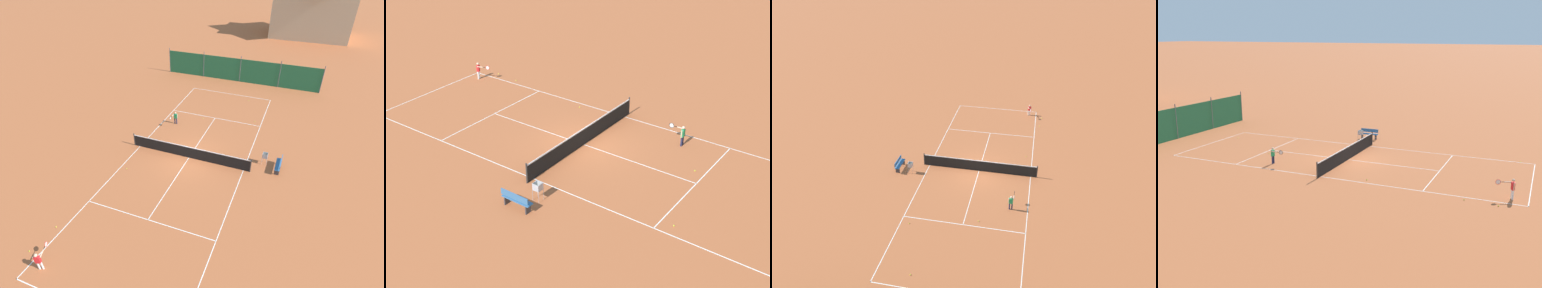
{
  "view_description": "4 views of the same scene",
  "coord_description": "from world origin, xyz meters",
  "views": [
    {
      "loc": [
        6.62,
        -16.45,
        13.31
      ],
      "look_at": [
        -0.11,
        0.91,
        0.61
      ],
      "focal_mm": 28.0,
      "sensor_mm": 36.0,
      "label": 1
    },
    {
      "loc": [
        20.06,
        14.09,
        13.58
      ],
      "look_at": [
        2.0,
        1.07,
        1.27
      ],
      "focal_mm": 50.0,
      "sensor_mm": 36.0,
      "label": 2
    },
    {
      "loc": [
        -3.78,
        24.53,
        17.08
      ],
      "look_at": [
        1.74,
        -2.45,
        0.87
      ],
      "focal_mm": 35.0,
      "sensor_mm": 36.0,
      "label": 3
    },
    {
      "loc": [
        -27.27,
        -12.3,
        8.63
      ],
      "look_at": [
        -1.21,
        -0.68,
        1.47
      ],
      "focal_mm": 42.0,
      "sensor_mm": 36.0,
      "label": 4
    }
  ],
  "objects": [
    {
      "name": "ground_plane",
      "position": [
        0.0,
        0.0,
        0.0
      ],
      "size": [
        600.0,
        600.0,
        0.0
      ],
      "primitive_type": "plane",
      "color": "#B25B33"
    },
    {
      "name": "court_line_markings",
      "position": [
        0.0,
        0.0,
        0.0
      ],
      "size": [
        8.25,
        23.85,
        0.01
      ],
      "color": "white",
      "rests_on": "ground"
    },
    {
      "name": "tennis_net",
      "position": [
        0.0,
        0.0,
        0.5
      ],
      "size": [
        9.18,
        0.08,
        1.06
      ],
      "color": "#2D2D2D",
      "rests_on": "ground"
    },
    {
      "name": "windscreen_fence_far",
      "position": [
        -0.0,
        15.5,
        1.31
      ],
      "size": [
        17.28,
        0.08,
        2.9
      ],
      "color": "#236B42",
      "rests_on": "ground"
    },
    {
      "name": "player_near_baseline",
      "position": [
        -3.39,
        -10.99,
        0.67
      ],
      "size": [
        0.37,
        1.0,
        1.14
      ],
      "color": "white",
      "rests_on": "ground"
    },
    {
      "name": "player_far_service",
      "position": [
        -2.93,
        4.16,
        0.66
      ],
      "size": [
        0.38,
        0.96,
        1.13
      ],
      "color": "#23284C",
      "rests_on": "ground"
    },
    {
      "name": "tennis_ball_service_box",
      "position": [
        -4.71,
        -10.51,
        0.03
      ],
      "size": [
        0.07,
        0.07,
        0.07
      ],
      "primitive_type": "sphere",
      "color": "#CCE033",
      "rests_on": "ground"
    },
    {
      "name": "tennis_ball_alley_left",
      "position": [
        -0.95,
        5.88,
        0.03
      ],
      "size": [
        0.07,
        0.07,
        0.07
      ],
      "primitive_type": "sphere",
      "color": "#CCE033",
      "rests_on": "ground"
    },
    {
      "name": "tennis_ball_by_net_right",
      "position": [
        3.51,
        7.01,
        0.03
      ],
      "size": [
        0.07,
        0.07,
        0.07
      ],
      "primitive_type": "sphere",
      "color": "#CCE033",
      "rests_on": "ground"
    },
    {
      "name": "tennis_ball_near_corner",
      "position": [
        -3.59,
        -2.85,
        0.03
      ],
      "size": [
        0.07,
        0.07,
        0.07
      ],
      "primitive_type": "sphere",
      "color": "#CCE033",
      "rests_on": "ground"
    },
    {
      "name": "tennis_ball_alley_right",
      "position": [
        -4.54,
        -8.75,
        0.03
      ],
      "size": [
        0.07,
        0.07,
        0.07
      ],
      "primitive_type": "sphere",
      "color": "#CCE033",
      "rests_on": "ground"
    },
    {
      "name": "tennis_ball_far_corner",
      "position": [
        2.08,
        11.0,
        0.03
      ],
      "size": [
        0.07,
        0.07,
        0.07
      ],
      "primitive_type": "sphere",
      "color": "#CCE033",
      "rests_on": "ground"
    },
    {
      "name": "ball_hopper",
      "position": [
        5.31,
        1.28,
        0.65
      ],
      "size": [
        0.36,
        0.36,
        0.89
      ],
      "color": "#B7B7BC",
      "rests_on": "ground"
    },
    {
      "name": "courtside_bench",
      "position": [
        6.34,
        0.95,
        0.45
      ],
      "size": [
        0.36,
        1.5,
        0.84
      ],
      "color": "#336699",
      "rests_on": "ground"
    }
  ]
}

